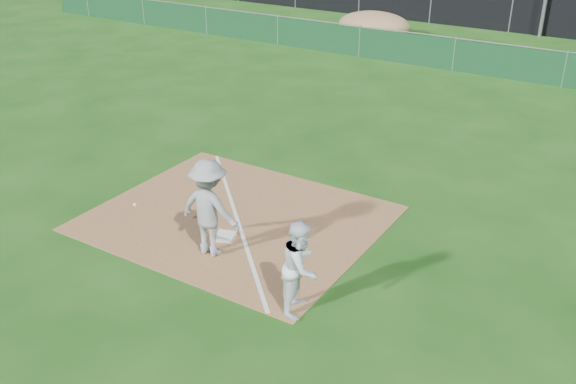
{
  "coord_description": "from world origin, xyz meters",
  "views": [
    {
      "loc": [
        7.51,
        -8.84,
        6.75
      ],
      "look_at": [
        1.33,
        1.0,
        1.0
      ],
      "focal_mm": 40.0,
      "sensor_mm": 36.0,
      "label": 1
    }
  ],
  "objects_px": {
    "runner": "(301,267)",
    "car_mid": "(493,0)",
    "first_base": "(225,236)",
    "play_at_first": "(209,208)"
  },
  "relations": [
    {
      "from": "play_at_first",
      "to": "runner",
      "type": "height_order",
      "value": "play_at_first"
    },
    {
      "from": "play_at_first",
      "to": "runner",
      "type": "relative_size",
      "value": 1.46
    },
    {
      "from": "runner",
      "to": "car_mid",
      "type": "xyz_separation_m",
      "value": [
        -4.8,
        27.9,
        -0.1
      ]
    },
    {
      "from": "play_at_first",
      "to": "car_mid",
      "type": "xyz_separation_m",
      "value": [
        -2.37,
        27.28,
        -0.25
      ]
    },
    {
      "from": "runner",
      "to": "car_mid",
      "type": "height_order",
      "value": "runner"
    },
    {
      "from": "first_base",
      "to": "runner",
      "type": "relative_size",
      "value": 0.23
    },
    {
      "from": "first_base",
      "to": "runner",
      "type": "bearing_deg",
      "value": -25.32
    },
    {
      "from": "first_base",
      "to": "runner",
      "type": "height_order",
      "value": "runner"
    },
    {
      "from": "first_base",
      "to": "play_at_first",
      "type": "distance_m",
      "value": 1.12
    },
    {
      "from": "runner",
      "to": "car_mid",
      "type": "bearing_deg",
      "value": -3.86
    }
  ]
}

